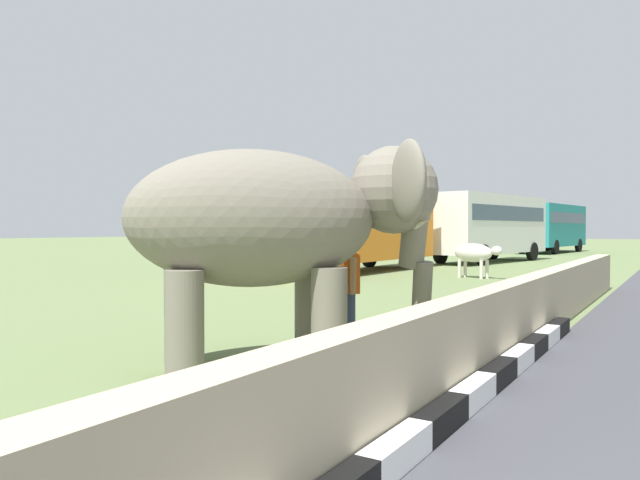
% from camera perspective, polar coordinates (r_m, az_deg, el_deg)
% --- Properties ---
extents(barrier_parapet, '(28.00, 0.36, 1.00)m').
position_cam_1_polar(barrier_parapet, '(5.42, 8.98, -12.15)').
color(barrier_parapet, tan).
rests_on(barrier_parapet, ground_plane).
extents(elephant, '(3.87, 3.80, 2.84)m').
position_cam_1_polar(elephant, '(7.38, -3.68, 1.81)').
color(elephant, slate).
rests_on(elephant, ground_plane).
extents(person_handler, '(0.53, 0.50, 1.66)m').
position_cam_1_polar(person_handler, '(8.52, 2.79, -4.41)').
color(person_handler, navy).
rests_on(person_handler, ground_plane).
extents(bus_orange, '(9.58, 2.87, 3.50)m').
position_cam_1_polar(bus_orange, '(23.81, 3.63, 1.89)').
color(bus_orange, orange).
rests_on(bus_orange, ground_plane).
extents(bus_white, '(9.42, 4.08, 3.50)m').
position_cam_1_polar(bus_white, '(32.24, 16.02, 1.64)').
color(bus_white, silver).
rests_on(bus_white, ground_plane).
extents(bus_teal, '(9.27, 3.51, 3.50)m').
position_cam_1_polar(bus_teal, '(46.46, 21.51, 1.42)').
color(bus_teal, teal).
rests_on(bus_teal, ground_plane).
extents(cow_near, '(0.99, 1.93, 1.23)m').
position_cam_1_polar(cow_near, '(21.52, 14.73, -1.28)').
color(cow_near, beige).
rests_on(cow_near, ground_plane).
extents(hill_east, '(34.35, 27.48, 12.30)m').
position_cam_1_polar(hill_east, '(67.33, 1.32, -0.41)').
color(hill_east, '#6B6A58').
rests_on(hill_east, ground_plane).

